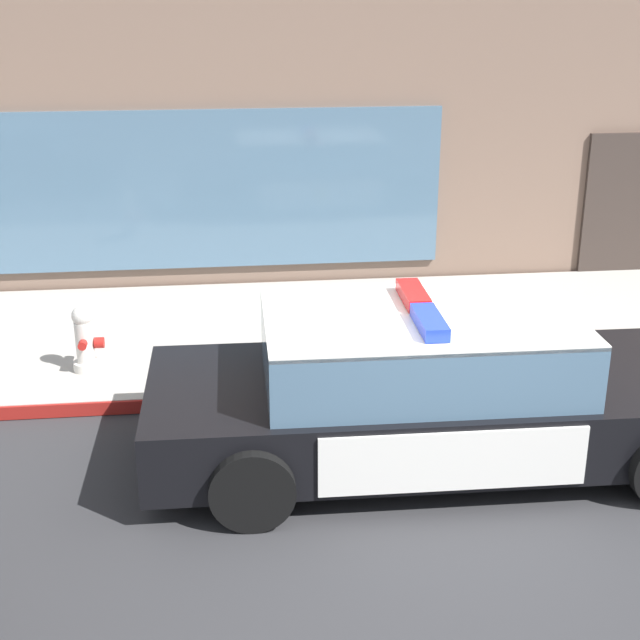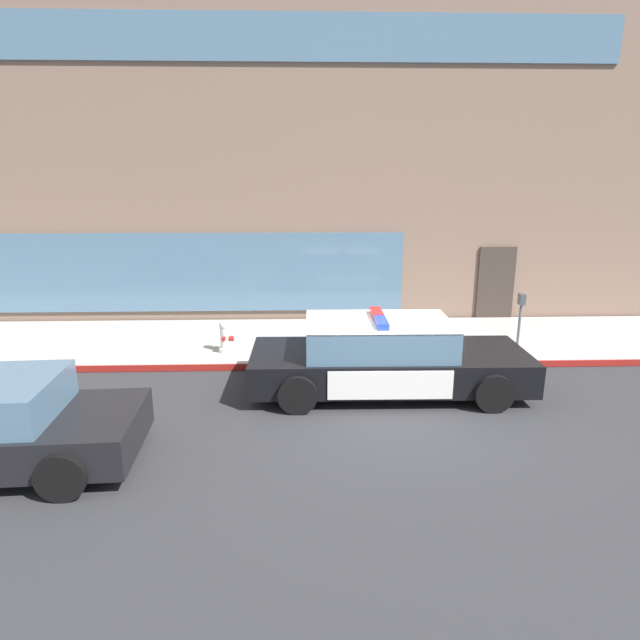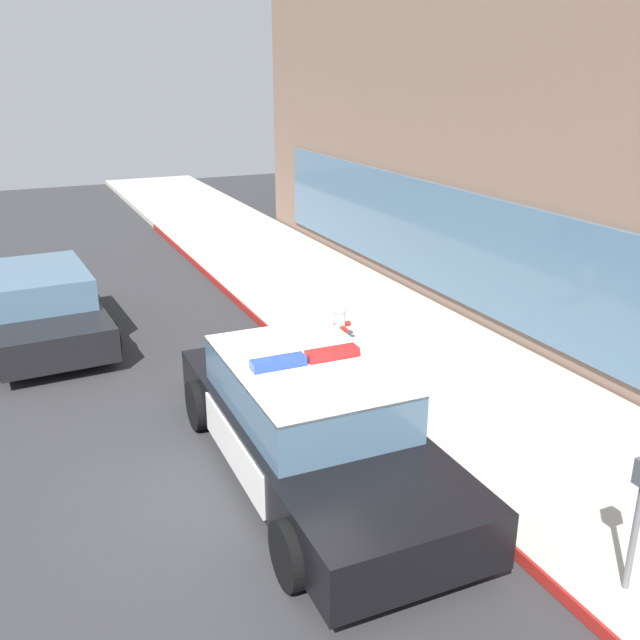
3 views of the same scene
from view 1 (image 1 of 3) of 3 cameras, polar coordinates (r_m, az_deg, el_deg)
name	(u,v)px [view 1 (image 1 of 3)]	position (r m, az deg, el deg)	size (l,w,h in m)	color
ground	(448,498)	(7.72, 8.08, -11.08)	(48.00, 48.00, 0.00)	#303033
sidewalk	(374,330)	(10.91, 3.42, -0.66)	(48.00, 3.57, 0.15)	#B2ADA3
curb_red_paint	(403,394)	(9.29, 5.29, -4.67)	(28.80, 0.04, 0.14)	maroon
police_cruiser	(434,389)	(7.98, 7.21, -4.34)	(5.14, 2.17, 1.49)	black
fire_hydrant	(85,339)	(9.79, -14.65, -1.19)	(0.34, 0.39, 0.73)	silver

